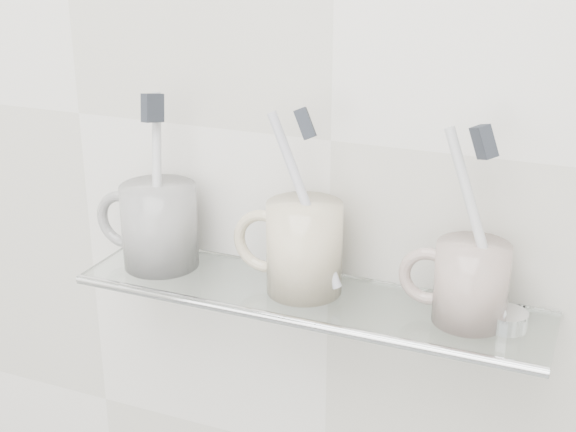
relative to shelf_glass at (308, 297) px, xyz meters
The scene contains 18 objects.
wall_back 0.17m from the shelf_glass, 90.00° to the left, with size 2.50×2.50×0.00m, color silver.
shelf_glass is the anchor object (origin of this frame).
shelf_rail 0.06m from the shelf_glass, 90.00° to the right, with size 0.01×0.01×0.50m, color silver.
bracket_left 0.22m from the shelf_glass, 167.38° to the left, with size 0.02×0.02×0.03m, color silver.
bracket_right 0.22m from the shelf_glass, 12.62° to the left, with size 0.02×0.02×0.03m, color silver.
mug_left 0.19m from the shelf_glass, behind, with size 0.08×0.08×0.09m, color white.
mug_left_handle 0.23m from the shelf_glass, behind, with size 0.07×0.07×0.01m, color white.
toothbrush_left 0.21m from the shelf_glass, behind, with size 0.01×0.01×0.19m, color silver.
bristles_left 0.26m from the shelf_glass, behind, with size 0.01×0.02×0.03m, color #24282F.
mug_center 0.05m from the shelf_glass, 143.23° to the left, with size 0.08×0.08×0.10m, color beige.
mug_center_handle 0.07m from the shelf_glass, behind, with size 0.07×0.07×0.01m, color beige.
toothbrush_center 0.11m from the shelf_glass, 143.23° to the left, with size 0.01×0.01×0.19m, color #B3B1C1.
bristles_center 0.19m from the shelf_glass, 143.23° to the left, with size 0.01×0.02×0.03m, color #24282F.
mug_right 0.17m from the shelf_glass, ahead, with size 0.07×0.07×0.08m, color silver.
mug_right_handle 0.13m from the shelf_glass, ahead, with size 0.06×0.06×0.01m, color silver.
toothbrush_right 0.20m from the shelf_glass, ahead, with size 0.01×0.01×0.19m, color silver.
bristles_right 0.25m from the shelf_glass, ahead, with size 0.01×0.02×0.03m, color #24282F.
chrome_cap 0.20m from the shelf_glass, ahead, with size 0.04×0.04×0.02m, color silver.
Camera 1 is at (0.27, 0.33, 1.47)m, focal length 50.00 mm.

